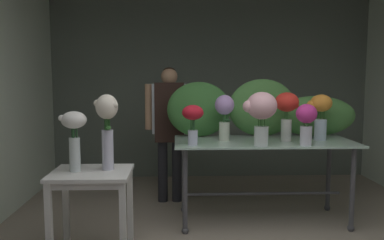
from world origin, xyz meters
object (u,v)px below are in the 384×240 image
(vase_blush_roses, at_px, (261,111))
(vase_scarlet_carnations, at_px, (287,109))
(vase_magenta_anemones, at_px, (306,121))
(florist, at_px, (170,120))
(vase_lilac_stock, at_px, (224,113))
(display_table_glass, at_px, (263,154))
(vase_sunset_hydrangea, at_px, (320,112))
(vase_white_roses_tall, at_px, (74,132))
(side_table_white, at_px, (92,184))
(vase_crimson_peonies, at_px, (193,119))
(vase_cream_lisianthus_tall, at_px, (107,124))

(vase_blush_roses, relative_size, vase_scarlet_carnations, 1.03)
(vase_blush_roses, height_order, vase_magenta_anemones, vase_blush_roses)
(florist, xyz_separation_m, vase_lilac_stock, (0.59, -0.71, 0.15))
(display_table_glass, bearing_deg, vase_sunset_hydrangea, -0.07)
(vase_sunset_hydrangea, distance_m, vase_white_roses_tall, 2.49)
(vase_magenta_anemones, bearing_deg, florist, 142.09)
(vase_magenta_anemones, xyz_separation_m, vase_white_roses_tall, (-2.10, -0.49, -0.03))
(display_table_glass, height_order, side_table_white, display_table_glass)
(vase_magenta_anemones, bearing_deg, side_table_white, -166.11)
(vase_crimson_peonies, bearing_deg, vase_cream_lisianthus_tall, -146.42)
(vase_magenta_anemones, distance_m, vase_cream_lisianthus_tall, 1.89)
(display_table_glass, distance_m, vase_crimson_peonies, 0.89)
(side_table_white, bearing_deg, vase_magenta_anemones, 13.89)
(side_table_white, xyz_separation_m, florist, (0.63, 1.53, 0.38))
(side_table_white, distance_m, vase_cream_lisianthus_tall, 0.52)
(side_table_white, bearing_deg, vase_blush_roses, 17.79)
(side_table_white, bearing_deg, vase_sunset_hydrangea, 20.06)
(vase_blush_roses, bearing_deg, vase_crimson_peonies, 174.87)
(florist, relative_size, vase_magenta_anemones, 4.08)
(vase_scarlet_carnations, xyz_separation_m, vase_cream_lisianthus_tall, (-1.72, -0.70, -0.06))
(vase_blush_roses, height_order, vase_cream_lisianthus_tall, vase_blush_roses)
(vase_blush_roses, bearing_deg, florist, 130.78)
(vase_crimson_peonies, distance_m, vase_white_roses_tall, 1.15)
(display_table_glass, bearing_deg, vase_scarlet_carnations, -14.42)
(florist, relative_size, vase_white_roses_tall, 3.28)
(florist, xyz_separation_m, vase_blush_roses, (0.90, -1.04, 0.19))
(vase_scarlet_carnations, distance_m, vase_cream_lisianthus_tall, 1.86)
(vase_crimson_peonies, height_order, vase_white_roses_tall, vase_crimson_peonies)
(florist, height_order, vase_cream_lisianthus_tall, florist)
(vase_sunset_hydrangea, xyz_separation_m, vase_magenta_anemones, (-0.25, -0.32, -0.05))
(vase_lilac_stock, bearing_deg, vase_cream_lisianthus_tall, -144.68)
(vase_cream_lisianthus_tall, bearing_deg, display_table_glass, 26.82)
(vase_crimson_peonies, distance_m, vase_magenta_anemones, 1.10)
(vase_white_roses_tall, bearing_deg, display_table_glass, 24.76)
(vase_scarlet_carnations, height_order, vase_sunset_hydrangea, vase_scarlet_carnations)
(florist, bearing_deg, vase_magenta_anemones, -37.91)
(side_table_white, bearing_deg, vase_lilac_stock, 34.12)
(florist, height_order, vase_crimson_peonies, florist)
(vase_scarlet_carnations, bearing_deg, florist, 147.51)
(display_table_glass, bearing_deg, florist, 144.17)
(vase_blush_roses, relative_size, vase_magenta_anemones, 1.29)
(display_table_glass, bearing_deg, vase_white_roses_tall, -155.24)
(vase_lilac_stock, bearing_deg, vase_sunset_hydrangea, -0.70)
(florist, height_order, vase_scarlet_carnations, florist)
(vase_crimson_peonies, bearing_deg, vase_sunset_hydrangea, 11.02)
(side_table_white, distance_m, vase_white_roses_tall, 0.46)
(vase_sunset_hydrangea, xyz_separation_m, vase_lilac_stock, (-1.00, 0.01, -0.00))
(side_table_white, relative_size, vase_magenta_anemones, 1.87)
(vase_blush_roses, height_order, vase_white_roses_tall, vase_blush_roses)
(vase_blush_roses, distance_m, vase_scarlet_carnations, 0.42)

